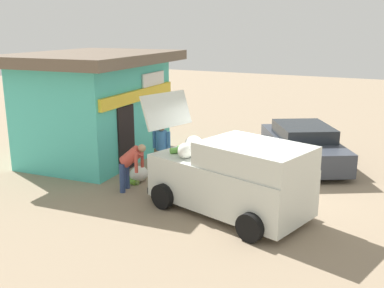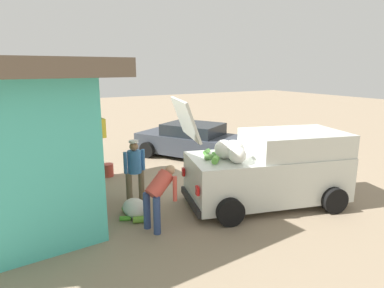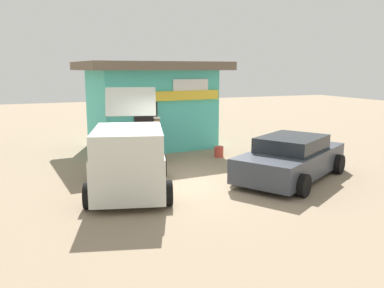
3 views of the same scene
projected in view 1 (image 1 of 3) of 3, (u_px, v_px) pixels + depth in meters
ground_plane at (244, 192)px, 12.14m from camera, size 60.00×60.00×0.00m
storefront_bar at (96, 104)px, 14.90m from camera, size 5.96×4.62×3.51m
delivery_van at (232, 177)px, 10.56m from camera, size 2.86×4.44×2.67m
parked_sedan at (303, 145)px, 14.51m from camera, size 4.58×3.72×1.28m
vendor_standing at (162, 145)px, 13.29m from camera, size 0.37×0.57×1.61m
customer_bending at (131, 162)px, 12.01m from camera, size 0.62×0.75×1.33m
unloaded_banana_pile at (138, 174)px, 12.93m from camera, size 0.86×0.72×0.43m
paint_bucket at (197, 149)px, 15.55m from camera, size 0.34×0.34×0.40m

